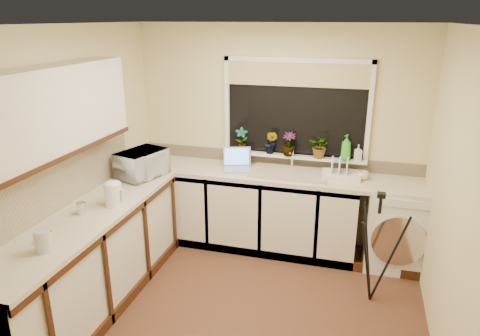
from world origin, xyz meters
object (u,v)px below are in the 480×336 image
washing_machine (397,225)px  plant_d (320,146)px  tripod (375,248)px  plant_a (242,139)px  microwave (142,164)px  glass_jug (43,241)px  plant_c (289,144)px  soap_bottle_green (346,147)px  cup_left (47,237)px  cup_back (363,175)px  kettle (113,195)px  dish_rack (341,175)px  steel_jar (81,208)px  laptop (237,163)px  plant_b (271,142)px  soap_bottle_clear (358,153)px

washing_machine → plant_d: plant_d is taller
tripod → plant_a: 1.91m
microwave → plant_d: size_ratio=2.00×
glass_jug → plant_c: plant_c is taller
soap_bottle_green → cup_left: 3.01m
cup_back → microwave: bearing=-166.7°
cup_left → kettle: bearing=80.7°
tripod → dish_rack: bearing=117.4°
glass_jug → steel_jar: bearing=100.5°
microwave → plant_d: 1.92m
microwave → plant_a: size_ratio=1.87×
washing_machine → plant_a: (-1.75, 0.22, 0.74)m
laptop → kettle: laptop is taller
microwave → cup_left: size_ratio=5.67×
tripod → plant_b: (-1.17, 0.95, 0.64)m
washing_machine → plant_b: 1.59m
plant_d → soap_bottle_green: size_ratio=0.91×
tripod → cup_back: size_ratio=9.45×
microwave → cup_left: 1.50m
tripod → plant_c: bearing=137.3°
kettle → dish_rack: 2.30m
plant_b → soap_bottle_green: 0.82m
steel_jar → soap_bottle_clear: 2.82m
glass_jug → microwave: microwave is taller
steel_jar → plant_d: (1.84, 1.69, 0.22)m
soap_bottle_clear → steel_jar: bearing=-142.7°
dish_rack → tripod: tripod is taller
tripod → cup_left: (-2.42, -1.24, 0.40)m
washing_machine → tripod: size_ratio=0.83×
plant_a → plant_d: (0.89, -0.03, -0.01)m
cup_back → steel_jar: bearing=-146.5°
steel_jar → soap_bottle_green: bearing=38.5°
soap_bottle_clear → cup_left: 3.11m
soap_bottle_clear → cup_back: bearing=-67.9°
dish_rack → cup_left: size_ratio=4.26×
soap_bottle_clear → microwave: bearing=-162.1°
plant_b → soap_bottle_clear: 0.94m
microwave → soap_bottle_green: soap_bottle_green is taller
dish_rack → plant_b: 0.85m
steel_jar → glass_jug: bearing=-79.5°
kettle → soap_bottle_green: 2.42m
cup_left → cup_back: bearing=41.9°
laptop → plant_a: bearing=74.0°
plant_d → soap_bottle_green: 0.27m
plant_a → plant_b: 0.35m
laptop → tripod: bearing=-44.6°
tripod → plant_b: plant_b is taller
steel_jar → soap_bottle_clear: soap_bottle_clear is taller
laptop → plant_b: plant_b is taller
plant_c → plant_d: (0.34, 0.01, -0.00)m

